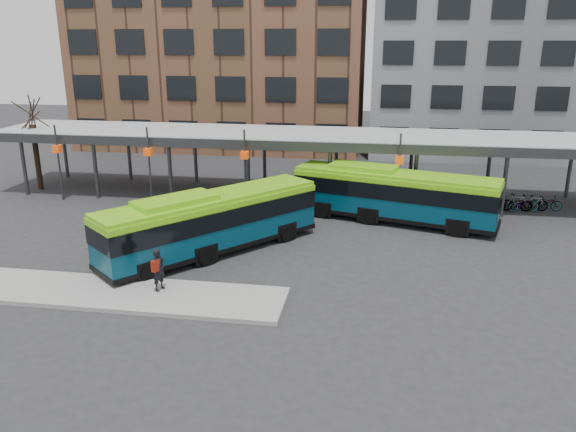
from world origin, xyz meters
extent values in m
plane|color=#28282B|center=(0.00, 0.00, 0.00)|extent=(120.00, 120.00, 0.00)
cube|color=gray|center=(-5.50, -3.00, 0.09)|extent=(14.00, 3.00, 0.18)
cube|color=#999B9E|center=(0.00, 13.00, 4.00)|extent=(40.00, 6.00, 0.35)
cube|color=#383A3D|center=(0.00, 10.00, 3.85)|extent=(40.00, 0.15, 0.55)
cylinder|color=#383A3D|center=(-18.00, 10.50, 1.90)|extent=(0.24, 0.24, 3.80)
cylinder|color=#383A3D|center=(-18.00, 15.50, 1.90)|extent=(0.24, 0.24, 3.80)
cylinder|color=#383A3D|center=(-13.00, 10.50, 1.90)|extent=(0.24, 0.24, 3.80)
cylinder|color=#383A3D|center=(-13.00, 15.50, 1.90)|extent=(0.24, 0.24, 3.80)
cylinder|color=#383A3D|center=(-8.00, 10.50, 1.90)|extent=(0.24, 0.24, 3.80)
cylinder|color=#383A3D|center=(-8.00, 15.50, 1.90)|extent=(0.24, 0.24, 3.80)
cylinder|color=#383A3D|center=(-3.00, 10.50, 1.90)|extent=(0.24, 0.24, 3.80)
cylinder|color=#383A3D|center=(-3.00, 15.50, 1.90)|extent=(0.24, 0.24, 3.80)
cylinder|color=#383A3D|center=(2.00, 10.50, 1.90)|extent=(0.24, 0.24, 3.80)
cylinder|color=#383A3D|center=(2.00, 15.50, 1.90)|extent=(0.24, 0.24, 3.80)
cylinder|color=#383A3D|center=(7.00, 10.50, 1.90)|extent=(0.24, 0.24, 3.80)
cylinder|color=#383A3D|center=(7.00, 15.50, 1.90)|extent=(0.24, 0.24, 3.80)
cylinder|color=#383A3D|center=(12.00, 10.50, 1.90)|extent=(0.24, 0.24, 3.80)
cylinder|color=#383A3D|center=(12.00, 15.50, 1.90)|extent=(0.24, 0.24, 3.80)
cylinder|color=#383A3D|center=(17.00, 15.50, 1.90)|extent=(0.24, 0.24, 3.80)
cylinder|color=#383A3D|center=(-15.00, 9.70, 2.40)|extent=(0.12, 0.12, 4.80)
cube|color=#D8440C|center=(-15.00, 9.70, 3.30)|extent=(0.45, 0.45, 0.45)
cylinder|color=#383A3D|center=(-9.00, 9.70, 2.40)|extent=(0.12, 0.12, 4.80)
cube|color=#D8440C|center=(-9.00, 9.70, 3.30)|extent=(0.45, 0.45, 0.45)
cylinder|color=#383A3D|center=(-3.00, 9.70, 2.40)|extent=(0.12, 0.12, 4.80)
cube|color=#D8440C|center=(-3.00, 9.70, 3.30)|extent=(0.45, 0.45, 0.45)
cylinder|color=#383A3D|center=(6.00, 9.70, 2.40)|extent=(0.12, 0.12, 4.80)
cube|color=#D8440C|center=(6.00, 9.70, 3.30)|extent=(0.45, 0.45, 0.45)
cylinder|color=black|center=(-18.00, 12.00, 2.20)|extent=(0.36, 0.36, 4.40)
cylinder|color=black|center=(-17.90, 12.00, 4.80)|extent=(0.08, 1.63, 1.59)
cylinder|color=black|center=(-18.00, 12.10, 4.80)|extent=(1.63, 0.13, 1.59)
cylinder|color=black|center=(-18.10, 11.99, 4.80)|extent=(0.15, 1.63, 1.59)
cylinder|color=black|center=(-18.00, 11.90, 4.80)|extent=(1.63, 0.10, 1.59)
cube|color=brown|center=(-10.00, 32.00, 11.00)|extent=(26.00, 14.00, 22.00)
cube|color=slate|center=(16.00, 32.00, 10.00)|extent=(24.00, 14.00, 20.00)
cube|color=#07394E|center=(-2.84, 2.21, 1.49)|extent=(8.93, 10.06, 2.32)
cube|color=black|center=(-2.84, 2.21, 1.95)|extent=(9.00, 10.14, 0.88)
cube|color=#76CC14|center=(-2.84, 2.21, 2.74)|extent=(8.86, 10.00, 0.19)
cube|color=#76CC14|center=(-4.03, 0.78, 2.93)|extent=(3.67, 3.93, 0.33)
cube|color=black|center=(-2.84, 2.21, 0.44)|extent=(9.01, 10.14, 0.22)
cylinder|color=black|center=(0.41, 4.34, 0.46)|extent=(0.81, 0.89, 0.93)
cylinder|color=black|center=(-1.33, 5.79, 0.46)|extent=(0.81, 0.89, 0.93)
cylinder|color=black|center=(-2.68, 0.63, 0.46)|extent=(0.81, 0.89, 0.93)
cylinder|color=black|center=(-4.43, 2.08, 0.46)|extent=(0.81, 0.89, 0.93)
cylinder|color=black|center=(-4.47, -1.52, 0.46)|extent=(0.81, 0.89, 0.93)
cylinder|color=black|center=(-6.21, -0.07, 0.46)|extent=(0.81, 0.89, 0.93)
cube|color=#07394E|center=(5.78, 8.55, 1.48)|extent=(11.33, 5.32, 2.32)
cube|color=black|center=(5.78, 8.55, 1.95)|extent=(11.39, 5.39, 0.88)
cube|color=#76CC14|center=(5.78, 8.55, 2.74)|extent=(11.31, 5.23, 0.19)
cube|color=#76CC14|center=(4.00, 9.06, 2.92)|extent=(4.03, 2.63, 0.32)
cube|color=black|center=(5.78, 8.55, 0.44)|extent=(11.40, 5.39, 0.22)
cylinder|color=black|center=(9.03, 6.43, 0.46)|extent=(0.97, 0.52, 0.93)
cylinder|color=black|center=(9.66, 8.60, 0.46)|extent=(0.97, 0.52, 0.93)
cylinder|color=black|center=(4.40, 7.77, 0.46)|extent=(0.97, 0.52, 0.93)
cylinder|color=black|center=(5.03, 9.94, 0.46)|extent=(0.97, 0.52, 0.93)
cylinder|color=black|center=(1.73, 8.54, 0.46)|extent=(0.97, 0.52, 0.93)
cylinder|color=black|center=(2.36, 10.72, 0.46)|extent=(0.97, 0.52, 0.93)
imported|color=black|center=(-3.64, -2.56, 1.05)|extent=(0.61, 0.74, 1.75)
cube|color=maroon|center=(-3.71, -2.73, 1.29)|extent=(0.29, 0.37, 0.47)
imported|color=slate|center=(10.93, 12.09, 0.43)|extent=(1.74, 0.98, 0.86)
imported|color=slate|center=(11.67, 11.71, 0.46)|extent=(1.60, 0.80, 0.93)
imported|color=slate|center=(12.53, 12.07, 0.44)|extent=(1.72, 0.72, 0.88)
imported|color=slate|center=(13.09, 11.71, 0.54)|extent=(1.80, 0.54, 1.08)
imported|color=slate|center=(13.49, 11.65, 0.48)|extent=(1.93, 1.01, 0.97)
imported|color=slate|center=(14.14, 11.83, 0.50)|extent=(1.73, 0.84, 1.00)
imported|color=slate|center=(14.85, 12.14, 0.48)|extent=(1.86, 0.68, 0.97)
camera|label=1|loc=(4.76, -22.16, 9.83)|focal=35.00mm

